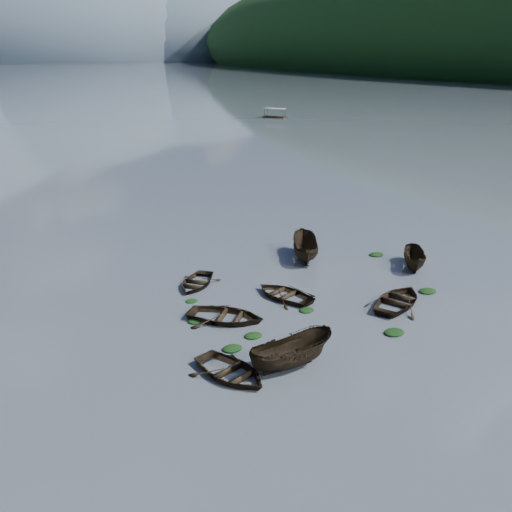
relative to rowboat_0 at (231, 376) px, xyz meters
name	(u,v)px	position (x,y,z in m)	size (l,w,h in m)	color
ground_plane	(366,361)	(6.83, -2.07, 0.00)	(2400.00, 2400.00, 0.00)	#4E5761
haze_mtn_c	(51,60)	(146.83, 897.93, 0.00)	(520.00, 520.00, 260.00)	#475666
haze_mtn_d	(167,59)	(326.83, 897.93, 0.00)	(520.00, 520.00, 220.00)	#475666
rowboat_0	(231,376)	(0.00, 0.00, 0.00)	(3.13, 4.39, 0.91)	black
rowboat_2	(291,366)	(3.10, -0.66, 0.00)	(1.84, 4.90, 1.89)	black
rowboat_3	(284,297)	(7.32, 6.94, 0.00)	(3.03, 4.24, 0.88)	black
rowboat_4	(398,305)	(13.09, 2.49, 0.00)	(3.40, 4.76, 0.99)	black
rowboat_5	(414,267)	(18.67, 6.99, 0.00)	(1.55, 4.13, 1.60)	black
rowboat_6	(226,320)	(2.46, 5.69, 0.00)	(3.34, 4.68, 0.97)	black
rowboat_7	(196,285)	(3.02, 11.55, 0.00)	(2.85, 4.00, 0.83)	black
rowboat_8	(304,258)	(12.52, 12.50, 0.00)	(1.90, 5.04, 1.95)	black
weed_clump_0	(253,336)	(2.95, 3.12, 0.00)	(1.04, 0.85, 0.23)	black
weed_clump_1	(232,349)	(1.25, 2.35, 0.00)	(1.12, 0.90, 0.25)	black
weed_clump_2	(394,333)	(10.21, -0.42, 0.00)	(1.24, 0.99, 0.27)	black
weed_clump_3	(307,311)	(7.45, 4.49, 0.00)	(0.97, 0.82, 0.22)	black
weed_clump_4	(427,292)	(16.18, 3.07, 0.00)	(1.24, 0.98, 0.26)	black
weed_clump_5	(197,322)	(0.86, 6.39, 0.00)	(1.06, 0.86, 0.22)	black
weed_clump_6	(191,302)	(1.69, 9.20, 0.00)	(0.84, 0.70, 0.17)	black
weed_clump_7	(376,255)	(17.88, 10.36, 0.00)	(1.18, 0.94, 0.26)	black
pontoon_right	(275,118)	(59.25, 96.94, 0.00)	(2.22, 5.34, 2.05)	black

